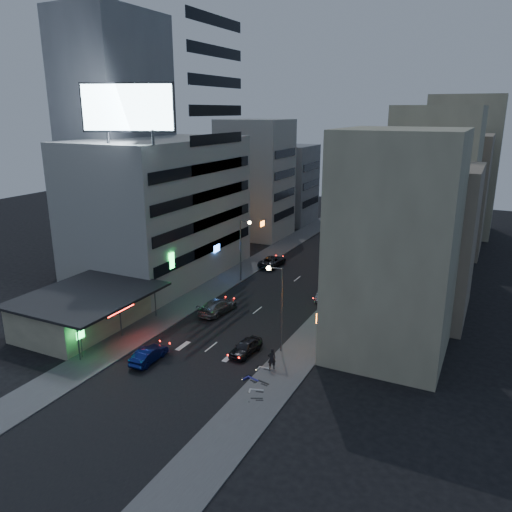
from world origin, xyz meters
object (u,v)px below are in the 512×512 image
Objects in this scene: parked_car_right_far at (358,259)px; person at (272,358)px; parked_car_left at (272,261)px; scooter_silver_a at (264,384)px; scooter_blue at (259,375)px; scooter_black_a at (263,392)px; parked_car_right_mid at (324,294)px; road_car_blue at (149,355)px; parked_car_right_near at (246,347)px; road_car_silver at (218,306)px; scooter_silver_b at (272,363)px; scooter_black_b at (270,378)px.

person is (1.46, -33.63, 0.41)m from parked_car_right_far.
person is (12.22, -27.18, 0.37)m from parked_car_left.
scooter_silver_a is at bearing -86.06° from parked_car_right_far.
parked_car_left reaches higher than scooter_blue.
person is 4.60m from scooter_black_a.
road_car_blue is (-9.05, -21.33, 0.02)m from parked_car_right_mid.
person is 3.44m from scooter_silver_a.
parked_car_right_near is at bearing 111.13° from parked_car_left.
parked_car_right_near is at bearing 139.76° from road_car_silver.
parked_car_right_near is at bearing -146.16° from road_car_blue.
parked_car_right_far is 2.76× the size of scooter_silver_a.
scooter_silver_b is (10.36, 3.48, -0.04)m from road_car_blue.
scooter_black_a is 0.94× the size of scooter_black_b.
parked_car_left reaches higher than scooter_silver_b.
scooter_black_a is 0.87× the size of scooter_blue.
road_car_silver is 2.94× the size of scooter_blue.
parked_car_left is 2.70× the size of person.
parked_car_right_mid is at bearing 0.83° from scooter_silver_b.
scooter_silver_b is at bearing -163.49° from road_car_blue.
scooter_black_b is (0.06, 0.98, -0.00)m from scooter_silver_a.
scooter_black_a is (11.64, -0.97, -0.07)m from road_car_blue.
road_car_blue reaches higher than scooter_black_a.
parked_car_right_far is 33.67m from person.
parked_car_right_mid is 21.33m from scooter_silver_a.
person reaches higher than scooter_blue.
parked_car_right_far is (1.90, 31.97, 0.01)m from parked_car_right_near.
parked_car_right_mid is 2.51× the size of scooter_black_a.
road_car_blue is at bearing 95.62° from road_car_silver.
parked_car_right_far is 2.58× the size of scooter_blue.
parked_car_left is 29.80m from person.
road_car_silver is at bearing 16.96° from scooter_black_a.
scooter_silver_b reaches higher than scooter_black_a.
road_car_silver reaches higher than scooter_black_b.
scooter_black_a is at bearing 115.09° from parked_car_left.
scooter_black_b is at bearing -14.47° from scooter_black_a.
parked_car_right_near is 2.32× the size of scooter_silver_a.
scooter_black_b is at bearing 115.93° from parked_car_left.
parked_car_right_far is at bearing -105.26° from road_car_silver.
scooter_silver_a is 0.94× the size of scooter_blue.
scooter_blue reaches higher than scooter_silver_a.
parked_car_right_far is 26.36m from road_car_silver.
parked_car_right_near is at bearing 12.64° from scooter_black_a.
scooter_black_a is at bearing -167.27° from scooter_silver_b.
person reaches higher than parked_car_right_far.
parked_car_right_mid is 2.05× the size of person.
parked_car_right_mid is 0.76× the size of parked_car_left.
scooter_silver_a is at bearing 178.52° from road_car_blue.
parked_car_left is at bearing 114.73° from parked_car_right_near.
scooter_black_b is at bearing -162.41° from scooter_silver_b.
scooter_black_b is (0.98, -0.08, -0.04)m from scooter_blue.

